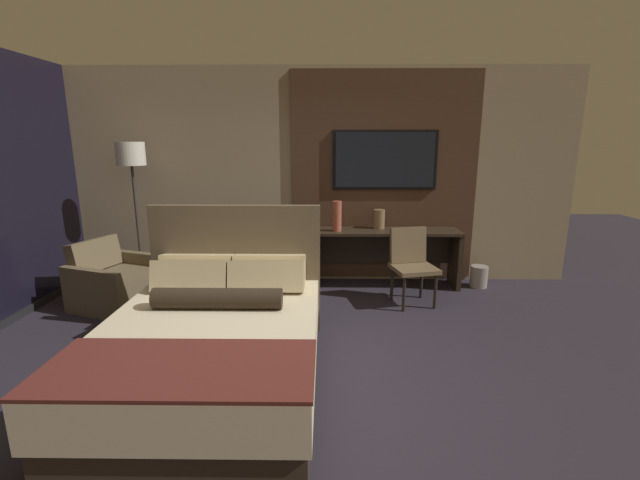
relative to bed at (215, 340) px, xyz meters
The scene contains 11 objects.
ground_plane 0.64m from the bed, ahead, with size 16.00×16.00×0.00m, color #28232D.
wall_back_tv_panel 2.90m from the bed, 75.04° to the left, with size 7.20×0.09×2.80m.
bed is the anchor object (origin of this frame).
desk 2.86m from the bed, 55.01° to the left, with size 1.93×0.49×0.75m.
tv 3.28m from the bed, 57.12° to the left, with size 1.35×0.04×0.76m.
desk_chair 2.56m from the bed, 42.71° to the left, with size 0.56×0.56×0.88m.
armchair_by_window 2.23m from the bed, 134.03° to the left, with size 1.03×1.06×0.76m.
floor_lamp 2.91m from the bed, 124.64° to the left, with size 0.34×0.34×1.86m.
vase_tall 2.53m from the bed, 65.51° to the left, with size 0.12×0.12×0.38m.
vase_short 2.93m from the bed, 56.93° to the left, with size 0.15×0.15×0.25m.
waste_bin 3.68m from the bed, 38.22° to the left, with size 0.22×0.22×0.28m.
Camera 1 is at (0.33, -3.10, 1.88)m, focal length 24.00 mm.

